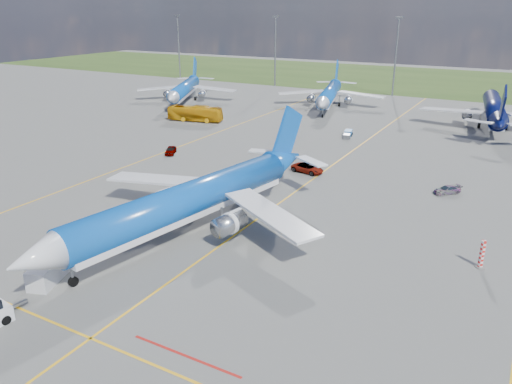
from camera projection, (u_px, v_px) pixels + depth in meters
The scene contains 15 objects.
ground at pixel (224, 243), 56.55m from camera, with size 400.00×400.00×0.00m, color #5C5C59.
grass_strip at pixel (449, 82), 179.34m from camera, with size 400.00×80.00×0.01m, color #2D4719.
taxiway_lines at pixel (319, 175), 79.15m from camera, with size 60.25×160.00×0.02m.
floodlight_masts at pixel (469, 56), 137.66m from camera, with size 202.20×0.50×22.70m.
warning_post at pixel (482, 254), 50.69m from camera, with size 0.50×0.50×3.00m, color red.
bg_jet_nw at pixel (185, 102), 140.96m from camera, with size 30.46×39.98×10.47m, color #0C4EB0, non-canonical shape.
bg_jet_nnw at pixel (329, 108), 132.81m from camera, with size 30.48×40.01×10.48m, color #0C4EB0, non-canonical shape.
bg_jet_n at pixel (491, 126), 112.08m from camera, with size 33.18×43.55×11.41m, color #070D3B, non-canonical shape.
main_airliner at pixel (189, 233), 58.86m from camera, with size 34.78×45.65×11.96m, color #0C4EB0, non-canonical shape.
service_van at pixel (48, 272), 48.17m from camera, with size 2.03×4.61×2.03m, color silver.
apron_bus at pixel (195, 114), 116.35m from camera, with size 3.03×12.95×3.61m, color orange.
service_car_a at pixel (171, 150), 90.56m from camera, with size 1.64×4.07×1.39m, color #999999.
service_car_b at pixel (308, 168), 80.27m from camera, with size 2.46×5.33×1.48m, color #999999.
service_car_c at pixel (447, 190), 71.28m from camera, with size 1.62×4.00×1.16m, color #999999.
baggage_tug_c at pixel (348, 134), 102.76m from camera, with size 2.43×5.27×1.14m.
Camera 1 is at (28.02, -42.80, 25.05)m, focal length 35.00 mm.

